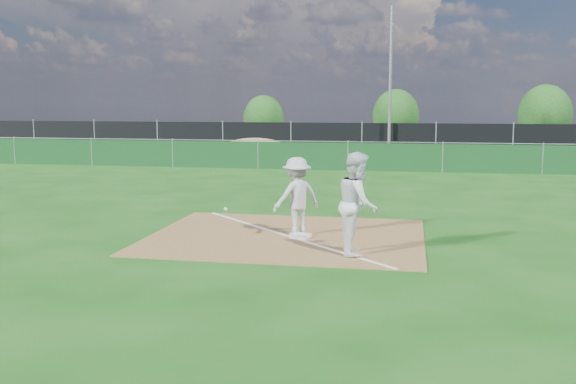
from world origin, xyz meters
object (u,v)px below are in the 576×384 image
(play_at_first, at_px, (297,196))
(car_mid, at_px, (325,138))
(runner, at_px, (358,203))
(car_right, at_px, (439,138))
(car_left, at_px, (265,137))
(light_pole, at_px, (390,82))
(tree_left, at_px, (264,119))
(first_base, at_px, (301,236))
(tree_right, at_px, (545,115))
(tree_mid, at_px, (396,116))

(play_at_first, relative_size, car_mid, 0.56)
(runner, xyz_separation_m, car_right, (2.74, 28.74, -0.28))
(car_left, bearing_deg, runner, 179.94)
(light_pole, bearing_deg, car_mid, 127.20)
(play_at_first, distance_m, car_left, 26.20)
(light_pole, height_order, play_at_first, light_pole)
(tree_left, bearing_deg, car_left, -76.07)
(play_at_first, bearing_deg, runner, -45.30)
(car_left, bearing_deg, car_right, -96.64)
(light_pole, height_order, car_mid, light_pole)
(first_base, relative_size, car_mid, 0.09)
(tree_right, bearing_deg, car_mid, -163.49)
(first_base, relative_size, runner, 0.18)
(light_pole, relative_size, tree_left, 2.34)
(first_base, relative_size, tree_left, 0.11)
(car_right, height_order, tree_right, tree_right)
(light_pole, height_order, tree_mid, light_pole)
(tree_left, xyz_separation_m, tree_mid, (9.30, 1.24, 0.22))
(car_mid, bearing_deg, runner, -164.33)
(runner, distance_m, tree_mid, 33.87)
(car_left, xyz_separation_m, tree_mid, (7.87, 6.99, 1.19))
(runner, relative_size, tree_right, 0.49)
(first_base, relative_size, tree_right, 0.09)
(car_left, bearing_deg, tree_left, -2.64)
(first_base, xyz_separation_m, car_left, (-6.63, 25.69, 0.73))
(light_pole, relative_size, tree_right, 1.95)
(first_base, xyz_separation_m, tree_mid, (1.24, 32.68, 1.92))
(car_right, bearing_deg, light_pole, 168.14)
(first_base, bearing_deg, tree_right, 70.81)
(car_left, bearing_deg, car_mid, -79.67)
(first_base, height_order, tree_left, tree_left)
(car_right, distance_m, tree_mid, 5.98)
(car_right, xyz_separation_m, tree_left, (-12.12, 3.87, 1.04))
(car_right, bearing_deg, car_left, 115.10)
(car_mid, xyz_separation_m, tree_left, (-4.95, 3.96, 1.09))
(car_left, distance_m, car_right, 10.86)
(car_right, relative_size, tree_left, 1.44)
(light_pole, distance_m, runner, 23.23)
(light_pole, bearing_deg, runner, -89.57)
(car_right, relative_size, tree_mid, 1.28)
(car_left, relative_size, tree_right, 1.11)
(tree_left, bearing_deg, light_pole, -46.09)
(light_pole, bearing_deg, tree_right, 44.82)
(first_base, bearing_deg, light_pole, 86.97)
(first_base, xyz_separation_m, tree_left, (-8.06, 31.44, 1.70))
(car_right, bearing_deg, tree_left, 87.45)
(car_mid, bearing_deg, light_pole, -135.93)
(first_base, bearing_deg, car_right, 81.61)
(light_pole, bearing_deg, car_right, 62.96)
(first_base, distance_m, car_mid, 27.66)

